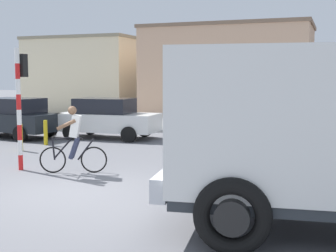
{
  "coord_description": "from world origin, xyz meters",
  "views": [
    {
      "loc": [
        5.26,
        -8.48,
        2.47
      ],
      "look_at": [
        1.2,
        2.5,
        1.2
      ],
      "focal_mm": 49.13,
      "sensor_mm": 36.0,
      "label": 1
    }
  ],
  "objects": [
    {
      "name": "traffic_light_pole",
      "position": [
        -2.56,
        1.49,
        2.07
      ],
      "size": [
        0.24,
        0.43,
        3.2
      ],
      "color": "red",
      "rests_on": "ground"
    },
    {
      "name": "car_red_near",
      "position": [
        -3.35,
        7.83,
        0.82
      ],
      "size": [
        4.07,
        2.0,
        1.6
      ],
      "color": "white",
      "rests_on": "ground"
    },
    {
      "name": "bollard_near",
      "position": [
        -4.58,
        4.01,
        0.45
      ],
      "size": [
        0.14,
        0.14,
        0.9
      ],
      "primitive_type": "cylinder",
      "color": "gold",
      "rests_on": "ground"
    },
    {
      "name": "ground_plane",
      "position": [
        0.0,
        0.0,
        0.0
      ],
      "size": [
        120.0,
        120.0,
        0.0
      ],
      "primitive_type": "plane",
      "color": "slate"
    },
    {
      "name": "sidewalk_far",
      "position": [
        0.0,
        12.79,
        0.08
      ],
      "size": [
        80.0,
        5.0,
        0.16
      ],
      "primitive_type": "cube",
      "color": "#ADADA8",
      "rests_on": "ground"
    },
    {
      "name": "pedestrian_near_kerb",
      "position": [
        2.31,
        6.94,
        0.85
      ],
      "size": [
        0.34,
        0.22,
        1.62
      ],
      "color": "#2D334C",
      "rests_on": "ground"
    },
    {
      "name": "cyclist",
      "position": [
        -1.03,
        1.57,
        0.86
      ],
      "size": [
        1.62,
        0.76,
        1.72
      ],
      "color": "black",
      "rests_on": "ground"
    },
    {
      "name": "car_white_mid",
      "position": [
        -7.05,
        6.7,
        0.82
      ],
      "size": [
        4.16,
        2.21,
        1.6
      ],
      "color": "#1E2328",
      "rests_on": "ground"
    },
    {
      "name": "building_mid_block",
      "position": [
        -0.92,
        18.54,
        2.71
      ],
      "size": [
        9.63,
        5.56,
        5.42
      ],
      "color": "tan",
      "rests_on": "ground"
    },
    {
      "name": "bollard_far",
      "position": [
        -4.58,
        5.41,
        0.45
      ],
      "size": [
        0.14,
        0.14,
        0.9
      ],
      "primitive_type": "cylinder",
      "color": "gold",
      "rests_on": "ground"
    },
    {
      "name": "building_corner_left",
      "position": [
        -11.13,
        20.48,
        2.56
      ],
      "size": [
        7.53,
        6.81,
        5.11
      ],
      "color": "beige",
      "rests_on": "ground"
    }
  ]
}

